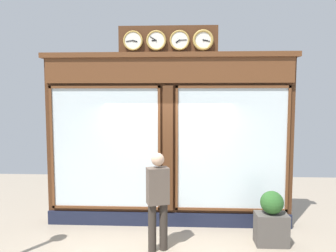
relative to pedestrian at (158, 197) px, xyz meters
name	(u,v)px	position (x,y,z in m)	size (l,w,h in m)	color
shop_facade	(168,139)	(-0.12, -1.18, 0.84)	(5.06, 0.42, 4.01)	#4C2B16
pedestrian	(158,197)	(0.00, 0.00, 0.00)	(0.41, 0.33, 1.69)	#312A24
planter_box	(271,229)	(-2.00, -0.31, -0.65)	(0.56, 0.36, 0.56)	#4C4742
planter_shrub	(272,202)	(-2.00, -0.31, -0.16)	(0.41, 0.41, 0.41)	#285623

